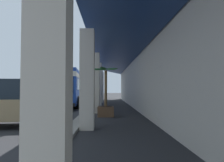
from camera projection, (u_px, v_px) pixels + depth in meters
The scene contains 8 objects.
ground at pixel (151, 110), 15.43m from camera, with size 120.00×120.00×0.00m, color #2D2D30.
curb_strip at pixel (90, 108), 15.78m from camera, with size 37.72×0.50×0.12m, color #9E998E.
plaza_building at pixel (212, 60), 16.15m from camera, with size 31.73×15.80×7.70m.
transit_bus at pixel (67, 86), 19.74m from camera, with size 11.36×3.36×3.34m.
parked_suv_white at pixel (30, 93), 29.39m from camera, with size 4.88×2.35×1.97m.
parked_suv_green at pixel (36, 93), 26.11m from camera, with size 4.83×2.26×1.97m.
pedestrian at pixel (51, 103), 7.99m from camera, with size 0.68×0.43×1.78m.
potted_palm at pixel (106, 105), 11.70m from camera, with size 2.15×1.54×2.85m.
Camera 1 is at (15.43, 4.72, 1.59)m, focal length 32.69 mm.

